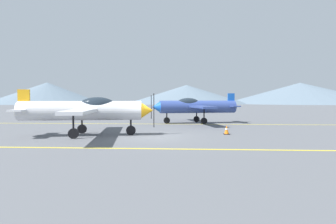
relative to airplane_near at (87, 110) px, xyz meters
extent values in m
plane|color=#54565B|center=(4.04, -0.04, -1.59)|extent=(400.00, 400.00, 0.00)
cube|color=yellow|center=(4.04, -4.09, -1.59)|extent=(80.00, 0.16, 0.01)
cube|color=yellow|center=(4.04, 8.14, -1.59)|extent=(80.00, 0.16, 0.01)
cylinder|color=silver|center=(-0.31, -0.05, -0.04)|extent=(7.34, 2.39, 1.17)
cone|color=#F2A519|center=(3.63, 0.63, -0.04)|extent=(0.91, 1.11, 1.00)
cube|color=black|center=(4.05, 0.70, -0.04)|extent=(0.06, 0.13, 2.13)
ellipsoid|color=#1E2833|center=(0.63, 0.11, 0.31)|extent=(2.26, 1.31, 0.96)
cube|color=silver|center=(0.11, 0.02, 0.01)|extent=(2.76, 9.44, 0.17)
cube|color=silver|center=(-3.57, -0.62, 0.01)|extent=(1.21, 2.86, 0.11)
cube|color=#F2A519|center=(-3.57, -0.62, 0.59)|extent=(0.68, 0.24, 1.28)
cylinder|color=black|center=(2.63, 0.46, -0.76)|extent=(0.11, 0.11, 1.07)
cylinder|color=black|center=(2.63, 0.46, -1.29)|extent=(0.61, 0.23, 0.60)
cylinder|color=black|center=(-0.32, -1.25, -0.76)|extent=(0.11, 0.11, 1.07)
cylinder|color=black|center=(-0.32, -1.25, -1.29)|extent=(0.61, 0.23, 0.60)
cylinder|color=black|center=(-0.72, 1.06, -0.76)|extent=(0.11, 0.11, 1.07)
cylinder|color=black|center=(-0.72, 1.06, -1.29)|extent=(0.61, 0.23, 0.60)
cylinder|color=#33478C|center=(7.27, 9.26, -0.04)|extent=(7.32, 2.87, 1.17)
cone|color=blue|center=(3.39, 8.31, -0.04)|extent=(0.96, 1.15, 1.00)
cube|color=black|center=(2.97, 8.21, -0.04)|extent=(0.07, 0.13, 2.13)
ellipsoid|color=#1E2833|center=(6.34, 9.03, 0.31)|extent=(2.30, 1.44, 0.96)
cube|color=#33478C|center=(6.86, 9.16, 0.01)|extent=(3.37, 9.39, 0.17)
cube|color=#33478C|center=(10.48, 10.05, 0.01)|extent=(1.38, 2.87, 0.11)
cube|color=blue|center=(10.48, 10.05, 0.59)|extent=(0.68, 0.28, 1.28)
cylinder|color=black|center=(4.37, 8.55, -0.76)|extent=(0.11, 0.11, 1.07)
cylinder|color=black|center=(4.37, 8.55, -1.29)|extent=(0.61, 0.27, 0.60)
cylinder|color=black|center=(7.20, 10.45, -0.76)|extent=(0.11, 0.11, 1.07)
cylinder|color=black|center=(7.20, 10.45, -1.29)|extent=(0.61, 0.27, 0.60)
cylinder|color=black|center=(7.76, 8.17, -0.76)|extent=(0.11, 0.11, 1.07)
cylinder|color=black|center=(7.76, 8.17, -1.29)|extent=(0.61, 0.27, 0.60)
cube|color=black|center=(8.66, 1.19, -1.57)|extent=(0.36, 0.36, 0.04)
cone|color=orange|center=(8.66, 1.19, -1.28)|extent=(0.29, 0.29, 0.55)
cylinder|color=white|center=(8.66, 1.19, -1.25)|extent=(0.20, 0.20, 0.08)
cone|color=slate|center=(-65.06, 119.74, 4.01)|extent=(57.49, 57.49, 11.20)
cone|color=slate|center=(7.54, 128.42, 3.47)|extent=(64.42, 64.42, 10.11)
cone|color=slate|center=(70.54, 136.52, 4.22)|extent=(82.79, 82.79, 11.61)
camera|label=1|loc=(5.90, -15.95, 0.63)|focal=28.55mm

